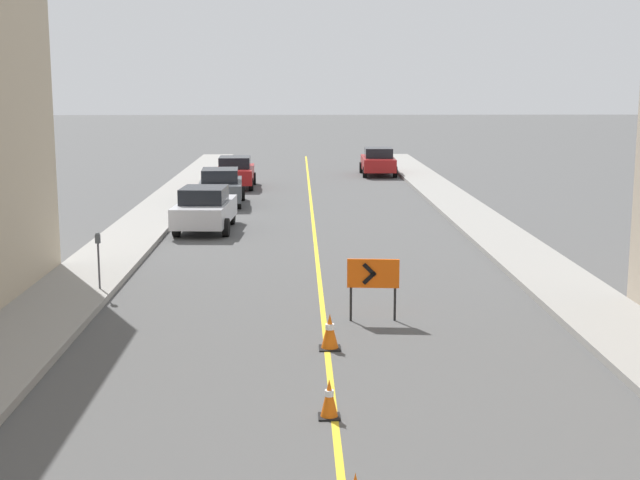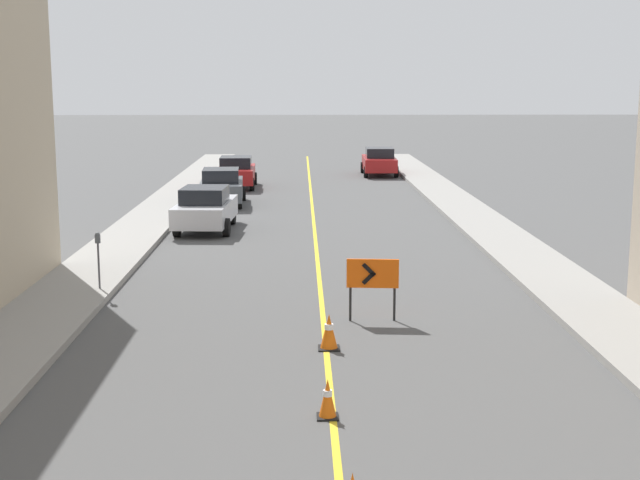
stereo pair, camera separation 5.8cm
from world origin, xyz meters
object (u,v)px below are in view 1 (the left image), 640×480
object	(u,v)px
arrow_barricade_primary	(373,276)
traffic_cone_fifth	(330,332)
traffic_cone_fourth	(329,399)
parked_car_opposite_side	(378,161)
parking_meter_near_curb	(98,249)
parked_car_curb_mid	(221,187)
parked_car_curb_far	(235,172)
parked_car_curb_near	(205,209)

from	to	relation	value
arrow_barricade_primary	traffic_cone_fifth	bearing A→B (deg)	-111.36
traffic_cone_fourth	parked_car_opposite_side	xyz separation A→B (m)	(4.11, 37.50, 0.48)
parked_car_opposite_side	parking_meter_near_curb	world-z (taller)	parking_meter_near_curb
parked_car_curb_mid	parked_car_curb_far	bearing A→B (deg)	85.05
traffic_cone_fifth	parking_meter_near_curb	distance (m)	7.39
parked_car_opposite_side	parking_meter_near_curb	size ratio (longest dim) A/B	3.03
parked_car_curb_near	parked_car_opposite_side	distance (m)	20.81
arrow_barricade_primary	parked_car_opposite_side	world-z (taller)	parked_car_opposite_side
arrow_barricade_primary	parked_car_opposite_side	bearing A→B (deg)	89.46
traffic_cone_fifth	parked_car_curb_far	distance (m)	28.04
traffic_cone_fourth	traffic_cone_fifth	size ratio (longest dim) A/B	0.89
arrow_barricade_primary	parked_car_curb_mid	world-z (taller)	parked_car_curb_mid
traffic_cone_fourth	traffic_cone_fifth	bearing A→B (deg)	87.83
traffic_cone_fourth	parked_car_curb_near	xyz separation A→B (m)	(-3.84, 18.27, 0.48)
traffic_cone_fourth	parked_car_curb_far	world-z (taller)	parked_car_curb_far
arrow_barricade_primary	parking_meter_near_curb	bearing A→B (deg)	163.18
arrow_barricade_primary	parked_car_curb_near	distance (m)	13.42
parked_car_curb_mid	parked_car_curb_near	bearing A→B (deg)	-93.08
parking_meter_near_curb	traffic_cone_fourth	bearing A→B (deg)	-57.09
parked_car_opposite_side	parking_meter_near_curb	distance (m)	30.59
parking_meter_near_curb	arrow_barricade_primary	bearing A→B (deg)	-21.56
parked_car_curb_near	parked_car_curb_far	world-z (taller)	same
parking_meter_near_curb	parked_car_curb_mid	bearing A→B (deg)	84.46
traffic_cone_fourth	parked_car_curb_near	size ratio (longest dim) A/B	0.15
parked_car_curb_near	parked_car_opposite_side	size ratio (longest dim) A/B	1.01
parked_car_curb_near	parked_car_curb_mid	world-z (taller)	same
parked_car_curb_far	parking_meter_near_curb	size ratio (longest dim) A/B	3.03
traffic_cone_fifth	arrow_barricade_primary	size ratio (longest dim) A/B	0.51
arrow_barricade_primary	parked_car_opposite_side	xyz separation A→B (m)	(2.93, 31.68, -0.22)
traffic_cone_fifth	parking_meter_near_curb	bearing A→B (deg)	139.81
arrow_barricade_primary	parking_meter_near_curb	size ratio (longest dim) A/B	0.98
parked_car_curb_near	parking_meter_near_curb	bearing A→B (deg)	-96.28
traffic_cone_fifth	parked_car_curb_far	bearing A→B (deg)	97.79
parked_car_opposite_side	parking_meter_near_curb	xyz separation A→B (m)	(-9.58, -29.05, 0.37)
traffic_cone_fifth	parked_car_curb_near	size ratio (longest dim) A/B	0.16
traffic_cone_fourth	parked_car_curb_mid	bearing A→B (deg)	98.72
traffic_cone_fifth	parked_car_curb_near	distance (m)	15.10
traffic_cone_fourth	parking_meter_near_curb	bearing A→B (deg)	122.91
parked_car_curb_mid	parked_car_curb_far	distance (m)	6.38
parked_car_curb_near	parking_meter_near_curb	xyz separation A→B (m)	(-1.63, -9.82, 0.37)
traffic_cone_fifth	parked_car_curb_near	world-z (taller)	parked_car_curb_near
traffic_cone_fourth	parked_car_curb_far	bearing A→B (deg)	96.63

